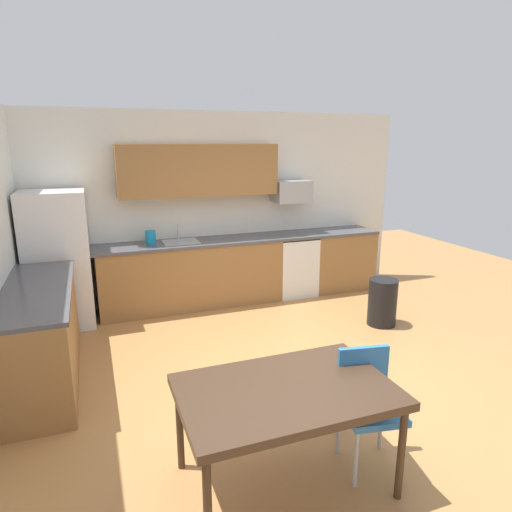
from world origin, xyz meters
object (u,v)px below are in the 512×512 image
oven_range (293,265)px  kettle (151,238)px  refrigerator (58,260)px  chair_near_table (368,398)px  dining_table (286,396)px  microwave (292,191)px  trash_bin (382,302)px

oven_range → kettle: kettle is taller
refrigerator → kettle: bearing=6.4°
refrigerator → oven_range: size_ratio=1.88×
refrigerator → chair_near_table: bearing=-58.4°
oven_range → dining_table: oven_range is taller
oven_range → kettle: bearing=178.6°
oven_range → dining_table: size_ratio=0.65×
microwave → kettle: size_ratio=2.70×
kettle → trash_bin: bearing=-30.7°
oven_range → trash_bin: 1.62m
microwave → dining_table: (-1.74, -3.71, -0.90)m
refrigerator → microwave: size_ratio=3.17×
chair_near_table → kettle: 3.83m
dining_table → kettle: bearing=95.7°
refrigerator → oven_range: (3.27, 0.08, -0.40)m
dining_table → kettle: kettle is taller
kettle → chair_near_table: bearing=-74.6°
refrigerator → microwave: (3.27, 0.18, 0.71)m
microwave → dining_table: bearing=-115.1°
oven_range → dining_table: 4.01m
refrigerator → dining_table: 3.85m
refrigerator → microwave: microwave is taller
microwave → dining_table: 4.20m
chair_near_table → kettle: bearing=105.4°
refrigerator → microwave: bearing=3.2°
trash_bin → refrigerator: bearing=159.3°
microwave → chair_near_table: 4.01m
dining_table → microwave: bearing=64.9°
trash_bin → kettle: bearing=149.3°
chair_near_table → kettle: (-1.01, 3.66, 0.52)m
microwave → refrigerator: bearing=-176.8°
microwave → kettle: bearing=-178.6°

